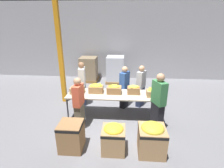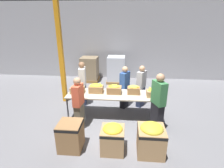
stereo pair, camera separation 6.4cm
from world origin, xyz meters
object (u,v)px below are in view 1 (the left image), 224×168
Objects in this scene: sorting_table at (114,95)px; donation_bin_0 at (71,135)px; banana_box_2 at (114,89)px; pallet_stack_1 at (89,69)px; banana_box_3 at (134,89)px; volunteer_1 at (79,104)px; banana_box_0 at (77,89)px; volunteer_3 at (158,102)px; pallet_stack_0 at (115,70)px; banana_box_4 at (154,92)px; support_pillar at (60,51)px; volunteer_0 at (124,87)px; volunteer_4 at (82,84)px; volunteer_2 at (141,86)px; banana_box_1 at (96,88)px; donation_bin_1 at (114,137)px; donation_bin_2 at (152,138)px.

sorting_table reaches higher than donation_bin_0.
banana_box_2 is 0.37× the size of pallet_stack_1.
volunteer_1 is (-1.61, -0.85, -0.16)m from banana_box_3.
donation_bin_0 is at bearing -81.18° from banana_box_0.
banana_box_2 is at bearing 37.79° from volunteer_3.
donation_bin_0 is 0.54× the size of pallet_stack_0.
support_pillar is (-3.32, 1.09, 1.06)m from banana_box_4.
donation_bin_0 is at bearing -2.20° from volunteer_0.
volunteer_4 reaches higher than pallet_stack_1.
pallet_stack_0 is (1.09, 2.65, -0.16)m from volunteer_4.
volunteer_1 is 2.30m from volunteer_3.
volunteer_1 is 0.39× the size of support_pillar.
volunteer_2 is at bearing -44.63° from volunteer_1.
volunteer_4 is (-0.64, 0.71, -0.13)m from banana_box_1.
volunteer_1 is 1.25× the size of pallet_stack_1.
support_pillar is at bearing 111.98° from donation_bin_0.
volunteer_0 reaches higher than pallet_stack_0.
volunteer_3 is 4.35m from pallet_stack_0.
donation_bin_1 is (1.32, -1.70, -0.54)m from banana_box_0.
pallet_stack_0 is (0.80, 5.16, 0.27)m from donation_bin_0.
volunteer_2 reaches higher than banana_box_2.
support_pillar is (-2.06, 1.01, 1.24)m from sorting_table.
volunteer_0 is at bearing 31.65° from banana_box_1.
donation_bin_1 is 3.81m from support_pillar.
banana_box_1 is (0.61, 0.09, 0.03)m from banana_box_0.
pallet_stack_1 reaches higher than sorting_table.
banana_box_0 is 0.94× the size of banana_box_2.
donation_bin_2 is at bearing 42.25° from volunteer_0.
banana_box_1 is 1.24m from banana_box_3.
banana_box_2 reaches higher than banana_box_0.
banana_box_3 is at bearing -57.72° from pallet_stack_1.
banana_box_4 is at bearing -52.20° from pallet_stack_1.
volunteer_2 is (0.94, 0.75, -0.17)m from banana_box_2.
volunteer_3 is at bearing -26.06° from sorting_table.
banana_box_2 is (-0.02, 0.07, 0.19)m from sorting_table.
volunteer_2 reaches higher than sorting_table.
volunteer_2 reaches higher than donation_bin_2.
banana_box_4 reaches higher than sorting_table.
support_pillar reaches higher than volunteer_4.
banana_box_2 is 1.18× the size of banana_box_3.
pallet_stack_1 is at bearing 96.60° from donation_bin_0.
banana_box_0 is at bearing 51.96° from volunteer_3.
volunteer_0 reaches higher than banana_box_3.
sorting_table is 1.74m from donation_bin_1.
banana_box_3 is at bearing -18.80° from support_pillar.
banana_box_2 is (0.60, -0.02, -0.01)m from banana_box_1.
banana_box_3 is at bearing -76.80° from pallet_stack_0.
banana_box_4 is at bearing 62.27° from volunteer_4.
banana_box_1 is at bearing -36.26° from volunteer_2.
donation_bin_2 is (0.38, -1.80, -0.52)m from banana_box_3.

